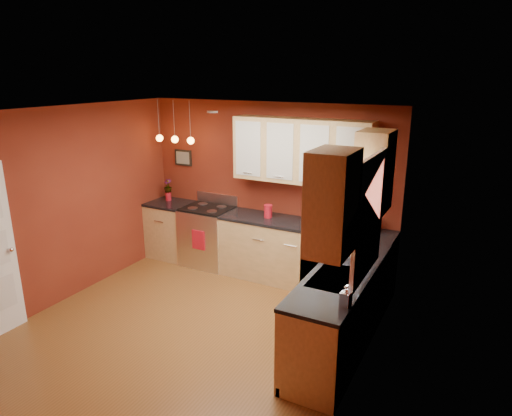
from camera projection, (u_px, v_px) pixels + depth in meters
The scene contains 26 objects.
floor at pixel (191, 330), 5.54m from camera, with size 4.20×4.20×0.00m, color brown.
ceiling at pixel (181, 112), 4.79m from camera, with size 4.00×4.20×0.02m, color beige.
wall_back at pixel (268, 189), 6.95m from camera, with size 4.00×0.02×2.60m, color maroon.
wall_front at pixel (19, 311), 3.38m from camera, with size 4.00×0.02×2.60m, color maroon.
wall_left at pixel (63, 206), 6.05m from camera, with size 0.02×4.20×2.60m, color maroon.
wall_right at pixel (360, 261), 4.28m from camera, with size 0.02×4.20×2.60m, color maroon.
base_cabinets_back_left at pixel (172, 230), 7.67m from camera, with size 0.70×0.60×0.90m, color tan.
base_cabinets_back_right at pixel (303, 256), 6.61m from camera, with size 2.54×0.60×0.90m, color tan.
base_cabinets_right at pixel (339, 313), 5.04m from camera, with size 0.60×2.10×0.90m, color tan.
counter_back_left at pixel (170, 204), 7.54m from camera, with size 0.70×0.62×0.04m, color black.
counter_back_right at pixel (304, 225), 6.48m from camera, with size 2.54×0.62×0.04m, color black.
counter_right at pixel (342, 274), 4.90m from camera, with size 0.62×2.10×0.04m, color black.
gas_range at pixel (208, 236), 7.34m from camera, with size 0.76×0.64×1.11m.
dishwasher_front at pixel (321, 268), 6.20m from camera, with size 0.60×0.02×0.80m, color silver.
sink at pixel (338, 280), 4.78m from camera, with size 0.50×0.70×0.33m.
window at pixel (369, 213), 4.43m from camera, with size 0.06×1.02×1.22m.
upper_cabinets_back at pixel (301, 151), 6.35m from camera, with size 2.00×0.35×0.90m, color tan.
upper_cabinets_right at pixel (356, 185), 4.45m from camera, with size 0.35×1.95×0.90m, color tan.
wall_picture at pixel (183, 158), 7.52m from camera, with size 0.32×0.03×0.26m, color black.
pendant_lights at pixel (175, 139), 7.09m from camera, with size 0.71×0.11×0.66m.
red_canister at pixel (268, 211), 6.72m from camera, with size 0.13×0.13×0.19m.
red_vase at pixel (168, 196), 7.63m from camera, with size 0.09×0.09×0.15m, color #B31320.
flowers at pixel (168, 186), 7.58m from camera, with size 0.13×0.13×0.23m, color #B31320.
coffee_maker at pixel (369, 223), 6.14m from camera, with size 0.18×0.17×0.24m.
soap_pump at pixel (346, 296), 4.16m from camera, with size 0.09×0.10×0.21m, color white.
dish_towel at pixel (198, 240), 7.03m from camera, with size 0.23×0.02×0.31m, color #B31320.
Camera 1 is at (2.96, -3.96, 3.00)m, focal length 32.00 mm.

